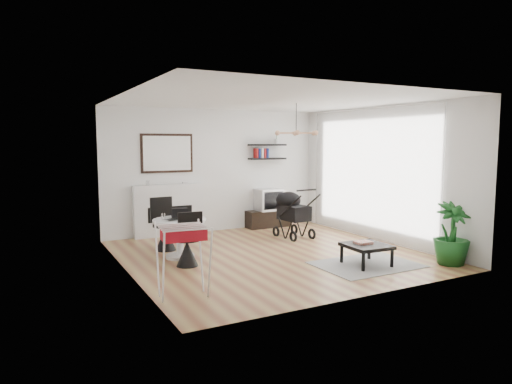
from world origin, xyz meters
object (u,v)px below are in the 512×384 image
drying_rack (183,260)px  coffee_table (367,247)px  crt_tv (268,199)px  fireplace (169,204)px  stroller (292,215)px  tv_console (269,219)px  dining_table (180,232)px  potted_plant (452,234)px

drying_rack → coffee_table: drying_rack is taller
crt_tv → fireplace: bearing=177.0°
drying_rack → stroller: 4.11m
fireplace → stroller: fireplace is taller
drying_rack → tv_console: bearing=54.5°
dining_table → drying_rack: size_ratio=0.98×
crt_tv → coffee_table: (-0.25, -3.66, -0.34)m
tv_console → drying_rack: bearing=-132.1°
crt_tv → drying_rack: (-3.35, -3.72, -0.16)m
crt_tv → coffee_table: size_ratio=0.84×
fireplace → stroller: 2.61m
drying_rack → crt_tv: bearing=54.6°
tv_console → potted_plant: potted_plant is taller
coffee_table → potted_plant: size_ratio=0.68×
coffee_table → potted_plant: 1.40m
drying_rack → potted_plant: bearing=-0.3°
crt_tv → tv_console: bearing=19.2°
crt_tv → coffee_table: bearing=-93.9°
potted_plant → drying_rack: bearing=173.1°
tv_console → fireplace: bearing=177.1°
drying_rack → coffee_table: size_ratio=1.35×
dining_table → stroller: bearing=12.0°
fireplace → stroller: bearing=-30.7°
tv_console → stroller: size_ratio=1.00×
tv_console → drying_rack: drying_rack is taller
coffee_table → potted_plant: bearing=-25.3°
coffee_table → stroller: bearing=86.7°
crt_tv → drying_rack: 5.01m
drying_rack → fireplace: bearing=81.9°
fireplace → drying_rack: bearing=-104.7°
drying_rack → potted_plant: potted_plant is taller
tv_console → coffee_table: (-0.26, -3.66, 0.11)m
drying_rack → potted_plant: size_ratio=0.92×
crt_tv → potted_plant: bearing=-76.7°
drying_rack → stroller: stroller is taller
crt_tv → potted_plant: potted_plant is taller
stroller → coffee_table: 2.46m
tv_console → crt_tv: size_ratio=1.84×
dining_table → coffee_table: 3.13m
dining_table → coffee_table: dining_table is taller
fireplace → drying_rack: (-1.01, -3.84, -0.19)m
dining_table → stroller: size_ratio=0.86×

